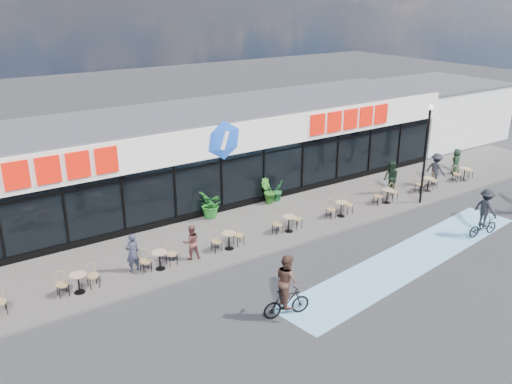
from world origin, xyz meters
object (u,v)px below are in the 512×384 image
at_px(lamp_post, 426,146).
at_px(pedestrian_b, 436,169).
at_px(pedestrian_a, 391,178).
at_px(pedestrian_c, 456,161).
at_px(potted_plant_mid, 278,190).
at_px(patron_left, 132,253).
at_px(potted_plant_right, 268,191).
at_px(cyclist_a, 485,215).
at_px(patron_right, 191,242).
at_px(potted_plant_left, 211,204).

height_order(lamp_post, pedestrian_b, lamp_post).
bearing_deg(pedestrian_a, pedestrian_c, 105.56).
distance_m(potted_plant_mid, patron_left, 9.61).
height_order(potted_plant_right, cyclist_a, cyclist_a).
bearing_deg(pedestrian_b, patron_right, 85.17).
bearing_deg(patron_right, potted_plant_right, -137.34).
distance_m(potted_plant_right, pedestrian_b, 9.87).
relative_size(patron_left, patron_right, 1.07).
relative_size(pedestrian_b, cyclist_a, 0.83).
xyz_separation_m(patron_right, pedestrian_b, (15.53, 0.38, 0.18)).
distance_m(potted_plant_left, potted_plant_right, 3.35).
height_order(lamp_post, potted_plant_right, lamp_post).
height_order(patron_right, pedestrian_c, pedestrian_c).
xyz_separation_m(lamp_post, potted_plant_left, (-9.91, 4.29, -2.36)).
bearing_deg(potted_plant_right, cyclist_a, -54.95).
xyz_separation_m(potted_plant_right, cyclist_a, (5.89, -8.40, 0.21)).
bearing_deg(patron_right, lamp_post, -170.28).
bearing_deg(pedestrian_a, patron_left, -75.22).
distance_m(potted_plant_left, cyclist_a, 12.47).
distance_m(patron_right, cyclist_a, 13.03).
height_order(potted_plant_mid, pedestrian_b, pedestrian_b).
xyz_separation_m(potted_plant_left, patron_left, (-5.11, -2.92, 0.11)).
bearing_deg(patron_left, patron_right, 163.75).
distance_m(potted_plant_right, patron_right, 6.93).
bearing_deg(pedestrian_c, patron_right, -23.10).
height_order(patron_right, cyclist_a, cyclist_a).
bearing_deg(patron_left, pedestrian_b, 171.97).
xyz_separation_m(patron_right, pedestrian_c, (18.13, 0.97, 0.03)).
xyz_separation_m(lamp_post, pedestrian_a, (-0.35, 1.76, -2.13)).
relative_size(potted_plant_left, pedestrian_c, 0.89).
height_order(patron_right, pedestrian_a, pedestrian_a).
height_order(potted_plant_right, patron_right, patron_right).
distance_m(lamp_post, pedestrian_a, 2.79).
relative_size(lamp_post, potted_plant_right, 3.83).
relative_size(pedestrian_a, pedestrian_b, 0.99).
height_order(patron_right, pedestrian_b, pedestrian_b).
xyz_separation_m(lamp_post, patron_right, (-12.65, 1.03, -2.30)).
relative_size(potted_plant_left, pedestrian_a, 0.75).
xyz_separation_m(patron_left, pedestrian_c, (20.50, 0.64, -0.02)).
xyz_separation_m(patron_right, pedestrian_a, (12.31, 0.74, 0.17)).
relative_size(lamp_post, cyclist_a, 2.32).
distance_m(potted_plant_mid, cyclist_a, 9.93).
distance_m(potted_plant_left, patron_right, 4.26).
distance_m(potted_plant_left, potted_plant_mid, 4.02).
bearing_deg(cyclist_a, potted_plant_mid, 121.72).
bearing_deg(pedestrian_c, potted_plant_right, -37.04).
distance_m(pedestrian_a, pedestrian_b, 3.24).
bearing_deg(pedestrian_c, potted_plant_left, -34.63).
xyz_separation_m(lamp_post, potted_plant_mid, (-5.89, 4.36, -2.48)).
relative_size(potted_plant_right, patron_right, 0.90).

